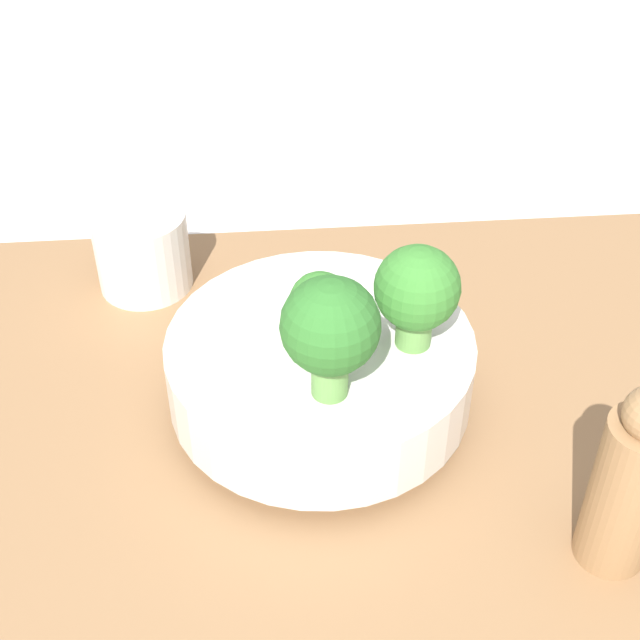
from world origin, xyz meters
name	(u,v)px	position (x,y,z in m)	size (l,w,h in m)	color
ground_plane	(350,472)	(0.00, 0.00, 0.00)	(6.00, 6.00, 0.00)	silver
table	(351,455)	(0.00, 0.00, 0.02)	(1.03, 0.60, 0.04)	olive
bowl	(320,369)	(0.02, -0.04, 0.08)	(0.24, 0.24, 0.07)	silver
broccoli_floret_left	(417,291)	(-0.05, -0.03, 0.16)	(0.06, 0.06, 0.09)	#609347
broccoli_floret_back	(330,329)	(0.02, 0.02, 0.17)	(0.07, 0.07, 0.10)	#609347
broccoli_floret_center	(320,305)	(0.02, -0.04, 0.15)	(0.05, 0.05, 0.06)	#609347
cup	(142,250)	(0.17, -0.22, 0.08)	(0.09, 0.09, 0.08)	silver
pepper_mill	(630,483)	(-0.17, 0.12, 0.11)	(0.05, 0.05, 0.15)	#997047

